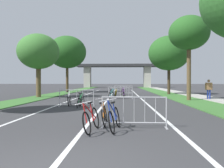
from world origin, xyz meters
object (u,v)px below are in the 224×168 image
object	(u,v)px
bicycle_white_2	(69,100)
pedestrian_waiting	(209,87)
bicycle_yellow_8	(116,94)
crowd_barrier_fourth	(123,90)
bicycle_black_3	(81,100)
bicycle_blue_5	(114,118)
tree_left_maple_mid	(38,52)
bicycle_purple_10	(124,94)
crowd_barrier_second	(77,98)
crowd_barrier_third	(121,93)
tree_right_cypress_far	(189,33)
bicycle_purple_0	(123,92)
tree_right_pine_near	(169,53)
bicycle_green_9	(80,101)
bicycle_teal_7	(111,95)
bicycle_silver_1	(109,92)
crowd_barrier_nearest	(134,113)
tree_left_oak_mid	(67,52)
bicycle_orange_4	(104,115)
bicycle_red_6	(91,119)

from	to	relation	value
bicycle_white_2	pedestrian_waiting	xyz separation A→B (m)	(10.78, 5.20, 0.69)
bicycle_yellow_8	crowd_barrier_fourth	bearing A→B (deg)	-92.69
bicycle_black_3	bicycle_blue_5	bearing A→B (deg)	-69.34
tree_left_maple_mid	bicycle_purple_10	bearing A→B (deg)	-4.99
crowd_barrier_second	crowd_barrier_third	distance (m)	7.22
bicycle_purple_10	pedestrian_waiting	bearing A→B (deg)	-6.46
tree_right_cypress_far	bicycle_purple_0	bearing A→B (deg)	123.34
tree_right_pine_near	bicycle_white_2	distance (m)	16.53
bicycle_yellow_8	bicycle_green_9	size ratio (longest dim) A/B	1.05
crowd_barrier_fourth	bicycle_teal_7	world-z (taller)	crowd_barrier_fourth
tree_right_pine_near	bicycle_purple_0	size ratio (longest dim) A/B	4.19
bicycle_silver_1	bicycle_green_9	distance (m)	13.34
crowd_barrier_nearest	bicycle_yellow_8	distance (m)	13.85
tree_left_oak_mid	bicycle_white_2	world-z (taller)	tree_left_oak_mid
bicycle_blue_5	bicycle_green_9	distance (m)	7.01
crowd_barrier_fourth	bicycle_green_9	xyz separation A→B (m)	(-2.75, -13.83, -0.16)
bicycle_teal_7	crowd_barrier_fourth	bearing A→B (deg)	93.23
tree_right_pine_near	bicycle_black_3	distance (m)	16.13
tree_right_pine_near	bicycle_black_3	xyz separation A→B (m)	(-8.23, -13.11, -4.56)
crowd_barrier_second	tree_left_maple_mid	bearing A→B (deg)	124.05
tree_right_cypress_far	crowd_barrier_nearest	xyz separation A→B (m)	(-5.04, -11.35, -4.95)
crowd_barrier_second	bicycle_black_3	xyz separation A→B (m)	(0.22, 0.36, -0.14)
tree_right_pine_near	bicycle_purple_10	distance (m)	9.51
tree_right_cypress_far	bicycle_purple_0	size ratio (longest dim) A/B	4.14
bicycle_black_3	bicycle_silver_1	bearing A→B (deg)	87.64
crowd_barrier_nearest	bicycle_orange_4	bearing A→B (deg)	151.61
crowd_barrier_fourth	bicycle_green_9	bearing A→B (deg)	-101.24
tree_right_pine_near	crowd_barrier_nearest	size ratio (longest dim) A/B	3.19
bicycle_orange_4	bicycle_black_3	bearing A→B (deg)	106.83
bicycle_purple_10	bicycle_white_2	bearing A→B (deg)	-112.39
tree_left_oak_mid	bicycle_black_3	world-z (taller)	tree_left_oak_mid
tree_left_maple_mid	bicycle_purple_0	distance (m)	10.45
crowd_barrier_nearest	tree_left_maple_mid	bearing A→B (deg)	120.47
crowd_barrier_third	bicycle_black_3	size ratio (longest dim) A/B	1.34
tree_right_pine_near	crowd_barrier_third	bearing A→B (deg)	-130.22
crowd_barrier_second	crowd_barrier_fourth	xyz separation A→B (m)	(3.04, 13.38, 0.00)
bicycle_silver_1	bicycle_black_3	distance (m)	12.54
bicycle_black_3	bicycle_blue_5	world-z (taller)	bicycle_blue_5
bicycle_purple_0	bicycle_yellow_8	distance (m)	5.72
bicycle_black_3	bicycle_purple_0	bearing A→B (deg)	80.57
bicycle_white_2	bicycle_yellow_8	size ratio (longest dim) A/B	0.97
bicycle_black_3	bicycle_purple_10	distance (m)	7.33
tree_right_pine_near	bicycle_black_3	bearing A→B (deg)	-122.11
tree_right_cypress_far	bicycle_purple_10	size ratio (longest dim) A/B	4.28
crowd_barrier_third	bicycle_red_6	size ratio (longest dim) A/B	1.22
tree_right_pine_near	pedestrian_waiting	bearing A→B (deg)	-77.29
crowd_barrier_nearest	bicycle_teal_7	size ratio (longest dim) A/B	1.30
bicycle_purple_0	bicycle_black_3	size ratio (longest dim) A/B	1.02
crowd_barrier_nearest	bicycle_yellow_8	world-z (taller)	crowd_barrier_nearest
bicycle_silver_1	bicycle_purple_10	distance (m)	5.97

